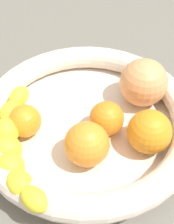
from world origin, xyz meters
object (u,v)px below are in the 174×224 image
at_px(fruit_bowl, 87,120).
at_px(orange_rear, 149,132).
at_px(banana_draped_left, 13,146).
at_px(orange_mid_left, 107,118).
at_px(peach_blush, 143,82).
at_px(orange_front, 87,144).
at_px(orange_mid_right, 25,119).

height_order(fruit_bowl, orange_rear, orange_rear).
height_order(fruit_bowl, banana_draped_left, banana_draped_left).
bearing_deg(orange_mid_left, peach_blush, -141.22).
height_order(orange_front, orange_mid_right, orange_front).
relative_size(banana_draped_left, orange_front, 3.58).
height_order(orange_rear, peach_blush, peach_blush).
height_order(fruit_bowl, peach_blush, peach_blush).
distance_m(fruit_bowl, peach_blush, 0.11).
distance_m(orange_rear, peach_blush, 0.10).
height_order(banana_draped_left, peach_blush, peach_blush).
bearing_deg(orange_mid_left, orange_mid_right, -8.20).
distance_m(fruit_bowl, orange_mid_right, 0.10).
height_order(orange_front, orange_rear, same).
xyz_separation_m(fruit_bowl, orange_front, (0.01, 0.06, 0.02)).
bearing_deg(orange_rear, peach_blush, -99.86).
relative_size(orange_mid_right, peach_blush, 0.65).
relative_size(fruit_bowl, orange_mid_left, 6.40).
relative_size(orange_mid_left, peach_blush, 0.68).
bearing_deg(orange_mid_left, orange_rear, 144.73).
xyz_separation_m(fruit_bowl, orange_mid_left, (-0.03, 0.01, 0.02)).
height_order(orange_mid_right, orange_rear, orange_rear).
bearing_deg(fruit_bowl, banana_draped_left, 22.70).
bearing_deg(peach_blush, fruit_bowl, 23.54).
height_order(banana_draped_left, orange_mid_left, orange_mid_left).
relative_size(fruit_bowl, orange_front, 5.33).
bearing_deg(orange_rear, orange_front, 5.39).
xyz_separation_m(banana_draped_left, orange_front, (-0.10, 0.01, 0.00)).
height_order(banana_draped_left, orange_front, orange_front).
bearing_deg(orange_mid_right, orange_front, 142.84).
bearing_deg(fruit_bowl, orange_mid_right, -2.14).
distance_m(orange_front, peach_blush, 0.15).
relative_size(banana_draped_left, orange_rear, 3.55).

